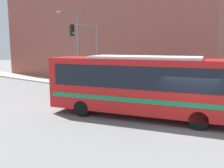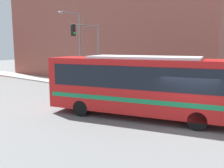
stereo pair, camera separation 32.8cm
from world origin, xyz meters
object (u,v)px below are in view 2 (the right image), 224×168
fire_hydrant (185,95)px  traffic_light_pole (90,45)px  parking_meter (99,78)px  pedestrian_near_corner (162,84)px  pedestrian_mid_block (164,83)px  city_bus (143,83)px  street_lamp (77,42)px

fire_hydrant → traffic_light_pole: size_ratio=0.13×
parking_meter → pedestrian_near_corner: (1.14, -5.70, -0.16)m
fire_hydrant → pedestrian_mid_block: (1.29, 2.30, 0.52)m
city_bus → parking_meter: 9.40m
parking_meter → street_lamp: (-0.10, 2.60, 3.15)m
fire_hydrant → parking_meter: bearing=90.0°
traffic_light_pole → pedestrian_mid_block: size_ratio=3.24×
parking_meter → pedestrian_near_corner: pedestrian_near_corner is taller
city_bus → pedestrian_near_corner: city_bus is taller
pedestrian_mid_block → parking_meter: bearing=102.4°
parking_meter → pedestrian_near_corner: size_ratio=0.90×
city_bus → pedestrian_mid_block: city_bus is taller
city_bus → street_lamp: 11.80m
street_lamp → pedestrian_near_corner: (1.24, -8.30, -3.30)m
pedestrian_near_corner → traffic_light_pole: bearing=109.6°
fire_hydrant → parking_meter: parking_meter is taller
street_lamp → pedestrian_near_corner: size_ratio=4.36×
city_bus → parking_meter: (5.13, 7.83, -0.85)m
fire_hydrant → pedestrian_mid_block: pedestrian_mid_block is taller
street_lamp → pedestrian_mid_block: street_lamp is taller
street_lamp → pedestrian_mid_block: (1.39, -8.44, -3.21)m
traffic_light_pole → parking_meter: (0.94, -0.13, -2.88)m
pedestrian_near_corner → pedestrian_mid_block: bearing=-43.8°
parking_meter → pedestrian_mid_block: (1.29, -5.85, -0.07)m
street_lamp → parking_meter: bearing=-87.7°
fire_hydrant → street_lamp: size_ratio=0.11×
fire_hydrant → pedestrian_mid_block: bearing=60.8°
traffic_light_pole → city_bus: bearing=-117.7°
city_bus → traffic_light_pole: (4.19, 7.97, 2.03)m
fire_hydrant → traffic_light_pole: traffic_light_pole is taller
fire_hydrant → street_lamp: 11.38m
parking_meter → pedestrian_mid_block: pedestrian_mid_block is taller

